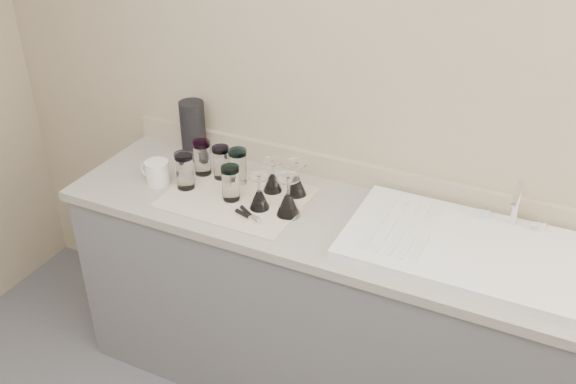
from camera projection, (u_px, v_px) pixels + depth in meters
The scene contains 16 objects.
room_envelope at pixel (78, 235), 1.22m from camera, with size 3.54×3.50×2.52m.
counter_unit at pixel (316, 303), 2.72m from camera, with size 2.06×0.62×0.90m.
sink_unit at pixel (462, 246), 2.27m from camera, with size 0.82×0.50×0.22m.
dish_towel at pixel (236, 197), 2.59m from camera, with size 0.55×0.42×0.01m, color silver.
tumbler_teal at pixel (202, 157), 2.71m from camera, with size 0.07×0.07×0.15m.
tumbler_cyan at pixel (221, 162), 2.68m from camera, with size 0.07×0.07×0.14m.
tumbler_purple at pixel (238, 166), 2.64m from camera, with size 0.08×0.08×0.15m.
tumbler_magenta at pixel (185, 170), 2.61m from camera, with size 0.08×0.08×0.15m.
tumbler_lavender at pixel (231, 183), 2.53m from camera, with size 0.07×0.07×0.15m.
goblet_back_left at pixel (273, 180), 2.60m from camera, with size 0.08×0.08×0.14m.
goblet_back_right at pixel (297, 184), 2.58m from camera, with size 0.08×0.08×0.15m.
goblet_front_left at pixel (259, 197), 2.49m from camera, with size 0.08×0.08×0.14m.
goblet_front_right at pixel (288, 202), 2.45m from camera, with size 0.09×0.09×0.16m.
can_opener at pixel (249, 216), 2.45m from camera, with size 0.13×0.09×0.02m.
white_mug at pixel (157, 172), 2.67m from camera, with size 0.14×0.10×0.10m.
paper_towel_roll at pixel (193, 130), 2.84m from camera, with size 0.14×0.14×0.26m.
Camera 1 is at (0.80, -0.73, 2.25)m, focal length 40.00 mm.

